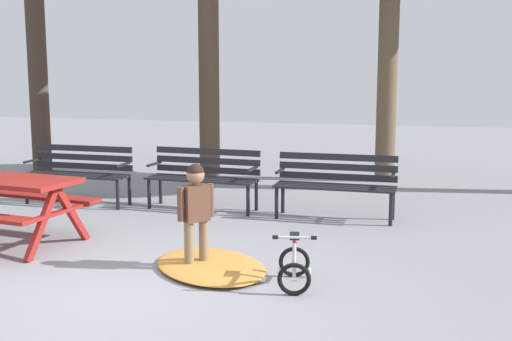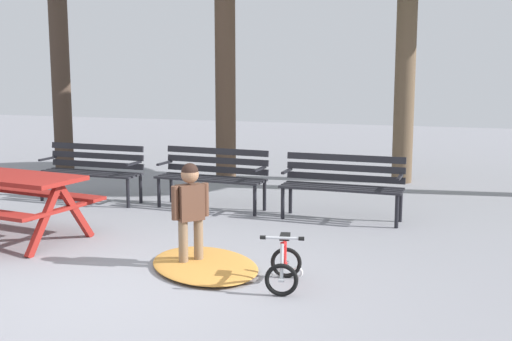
# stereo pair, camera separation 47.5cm
# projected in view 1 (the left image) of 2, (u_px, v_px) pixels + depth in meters

# --- Properties ---
(ground) EXTENTS (36.00, 36.00, 0.00)m
(ground) POSITION_uv_depth(u_px,v_px,m) (122.00, 294.00, 5.82)
(ground) COLOR gray
(picnic_table) EXTENTS (1.96, 1.57, 0.79)m
(picnic_table) POSITION_uv_depth(u_px,v_px,m) (1.00, 192.00, 7.43)
(picnic_table) COLOR maroon
(picnic_table) RESTS_ON ground
(park_bench_far_left) EXTENTS (1.61, 0.50, 0.85)m
(park_bench_far_left) POSITION_uv_depth(u_px,v_px,m) (80.00, 169.00, 9.64)
(park_bench_far_left) COLOR #232328
(park_bench_far_left) RESTS_ON ground
(park_bench_left) EXTENTS (1.63, 0.57, 0.85)m
(park_bench_left) POSITION_uv_depth(u_px,v_px,m) (204.00, 173.00, 9.28)
(park_bench_left) COLOR #232328
(park_bench_left) RESTS_ON ground
(park_bench_right) EXTENTS (1.61, 0.49, 0.85)m
(park_bench_right) POSITION_uv_depth(u_px,v_px,m) (336.00, 180.00, 8.69)
(park_bench_right) COLOR #232328
(park_bench_right) RESTS_ON ground
(child_standing) EXTENTS (0.29, 0.33, 1.06)m
(child_standing) POSITION_uv_depth(u_px,v_px,m) (196.00, 207.00, 6.48)
(child_standing) COLOR #7F664C
(child_standing) RESTS_ON ground
(kids_bicycle) EXTENTS (0.45, 0.61, 0.54)m
(kids_bicycle) POSITION_uv_depth(u_px,v_px,m) (294.00, 265.00, 6.02)
(kids_bicycle) COLOR black
(kids_bicycle) RESTS_ON ground
(leaf_pile) EXTENTS (1.70, 1.71, 0.07)m
(leaf_pile) POSITION_uv_depth(u_px,v_px,m) (211.00, 266.00, 6.54)
(leaf_pile) COLOR #C68438
(leaf_pile) RESTS_ON ground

